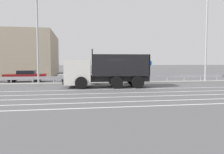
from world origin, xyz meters
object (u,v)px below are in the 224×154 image
object	(u,v)px
dump_truck	(96,73)
street_lamp_1	(37,36)
parked_car_4	(76,76)
median_road_sign	(149,71)
parked_car_5	(115,75)
parked_car_3	(25,76)
street_lamp_2	(208,29)

from	to	relation	value
dump_truck	street_lamp_1	size ratio (longest dim) A/B	0.92
dump_truck	parked_car_4	size ratio (longest dim) A/B	1.89
median_road_sign	parked_car_5	xyz separation A→B (m)	(-2.98, 3.63, -0.62)
median_road_sign	parked_car_4	distance (m)	8.57
street_lamp_1	parked_car_5	size ratio (longest dim) A/B	1.95
parked_car_3	street_lamp_2	bearing A→B (deg)	-102.05
dump_truck	median_road_sign	bearing A→B (deg)	-60.59
parked_car_5	street_lamp_1	bearing A→B (deg)	-65.23
street_lamp_2	parked_car_3	world-z (taller)	street_lamp_2
street_lamp_2	parked_car_4	size ratio (longest dim) A/B	2.63
dump_truck	parked_car_5	xyz separation A→B (m)	(2.91, 6.40, -0.58)
median_road_sign	street_lamp_1	xyz separation A→B (m)	(-11.27, -0.36, 3.41)
median_road_sign	street_lamp_2	size ratio (longest dim) A/B	0.23
dump_truck	parked_car_3	bearing A→B (deg)	52.18
dump_truck	parked_car_4	distance (m)	6.80
parked_car_3	parked_car_4	size ratio (longest dim) A/B	1.11
parked_car_5	dump_truck	bearing A→B (deg)	-25.32
parked_car_3	parked_car_5	world-z (taller)	parked_car_5
dump_truck	street_lamp_2	distance (m)	13.66
dump_truck	parked_car_4	world-z (taller)	dump_truck
parked_car_4	parked_car_5	size ratio (longest dim) A/B	0.95
street_lamp_1	parked_car_3	size ratio (longest dim) A/B	1.85
dump_truck	parked_car_5	bearing A→B (deg)	-20.27
dump_truck	street_lamp_2	size ratio (longest dim) A/B	0.72
street_lamp_2	parked_car_3	distance (m)	21.09
street_lamp_2	parked_car_4	xyz separation A→B (m)	(-14.35, 3.80, -5.25)
dump_truck	parked_car_3	distance (m)	10.07
parked_car_4	parked_car_5	world-z (taller)	parked_car_5
median_road_sign	parked_car_3	xyz separation A→B (m)	(-13.36, 3.95, -0.62)
median_road_sign	parked_car_4	world-z (taller)	median_road_sign
street_lamp_2	parked_car_3	size ratio (longest dim) A/B	2.37
median_road_sign	parked_car_5	world-z (taller)	median_road_sign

